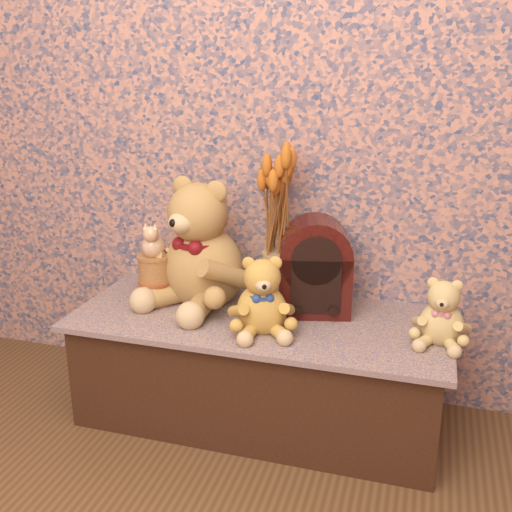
{
  "coord_description": "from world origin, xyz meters",
  "views": [
    {
      "loc": [
        0.54,
        -0.64,
        1.26
      ],
      "look_at": [
        0.0,
        1.17,
        0.64
      ],
      "focal_mm": 41.82,
      "sensor_mm": 36.0,
      "label": 1
    }
  ],
  "objects": [
    {
      "name": "display_shelf",
      "position": [
        0.0,
        1.22,
        0.2
      ],
      "size": [
        1.32,
        0.58,
        0.4
      ],
      "primitive_type": "cube",
      "color": "#374172",
      "rests_on": "ground"
    },
    {
      "name": "cathedral_radio",
      "position": [
        0.17,
        1.32,
        0.58
      ],
      "size": [
        0.29,
        0.24,
        0.35
      ],
      "primitive_type": null,
      "rotation": [
        0.0,
        0.0,
        0.24
      ],
      "color": "#330D09",
      "rests_on": "display_shelf"
    },
    {
      "name": "teddy_large",
      "position": [
        -0.24,
        1.3,
        0.65
      ],
      "size": [
        0.53,
        0.58,
        0.5
      ],
      "primitive_type": null,
      "rotation": [
        0.0,
        0.0,
        -0.34
      ],
      "color": "#A87B41",
      "rests_on": "display_shelf"
    },
    {
      "name": "cat_figurine",
      "position": [
        -0.41,
        1.23,
        0.65
      ],
      "size": [
        0.12,
        0.13,
        0.13
      ],
      "primitive_type": null,
      "rotation": [
        0.0,
        0.0,
        0.23
      ],
      "color": "silver",
      "rests_on": "biscuit_tin_upper"
    },
    {
      "name": "biscuit_tin_upper",
      "position": [
        -0.41,
        1.23,
        0.54
      ],
      "size": [
        0.12,
        0.12,
        0.09
      ],
      "primitive_type": "cylinder",
      "rotation": [
        0.0,
        0.0,
        -0.04
      ],
      "color": "tan",
      "rests_on": "biscuit_tin_lower"
    },
    {
      "name": "teddy_small",
      "position": [
        0.61,
        1.2,
        0.52
      ],
      "size": [
        0.2,
        0.24,
        0.23
      ],
      "primitive_type": null,
      "rotation": [
        0.0,
        0.0,
        -0.09
      ],
      "color": "tan",
      "rests_on": "display_shelf"
    },
    {
      "name": "ceramic_vase",
      "position": [
        0.03,
        1.36,
        0.5
      ],
      "size": [
        0.13,
        0.13,
        0.2
      ],
      "primitive_type": "cylinder",
      "rotation": [
        0.0,
        0.0,
        0.07
      ],
      "color": "tan",
      "rests_on": "display_shelf"
    },
    {
      "name": "teddy_medium",
      "position": [
        0.04,
        1.12,
        0.54
      ],
      "size": [
        0.3,
        0.33,
        0.28
      ],
      "primitive_type": null,
      "rotation": [
        0.0,
        0.0,
        0.36
      ],
      "color": "#C68C37",
      "rests_on": "display_shelf"
    },
    {
      "name": "dried_stalks",
      "position": [
        0.03,
        1.36,
        0.83
      ],
      "size": [
        0.29,
        0.29,
        0.46
      ],
      "primitive_type": null,
      "rotation": [
        0.0,
        0.0,
        0.22
      ],
      "color": "#CA6820",
      "rests_on": "ceramic_vase"
    },
    {
      "name": "biscuit_tin_lower",
      "position": [
        -0.41,
        1.23,
        0.45
      ],
      "size": [
        0.16,
        0.16,
        0.09
      ],
      "primitive_type": "cylinder",
      "rotation": [
        0.0,
        0.0,
        0.42
      ],
      "color": "#BE7638",
      "rests_on": "display_shelf"
    }
  ]
}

